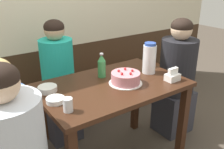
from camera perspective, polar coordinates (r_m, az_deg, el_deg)
name	(u,v)px	position (r m, az deg, el deg)	size (l,w,h in m)	color
back_wall	(53,6)	(2.70, -13.27, 15.00)	(4.80, 0.04, 2.50)	#3D2819
bench_seat	(69,103)	(2.82, -9.73, -6.52)	(2.59, 0.38, 0.44)	#56331E
dining_table	(112,98)	(1.98, 0.00, -5.31)	(1.12, 0.72, 0.77)	#381E11
birthday_cake	(126,78)	(1.91, 3.13, -0.83)	(0.26, 0.26, 0.11)	white
water_pitcher	(149,58)	(2.11, 8.55, 3.68)	(0.11, 0.11, 0.26)	white
soju_bottle	(102,66)	(2.02, -2.38, 2.00)	(0.06, 0.06, 0.20)	#388E4C
napkin_holder	(173,76)	(2.02, 13.67, -0.34)	(0.11, 0.08, 0.11)	white
bowl_soup_white	(48,89)	(1.85, -14.52, -3.17)	(0.14, 0.14, 0.04)	white
bowl_rice_small	(55,100)	(1.69, -12.82, -5.71)	(0.12, 0.12, 0.03)	white
glass_water_tall	(68,105)	(1.56, -10.04, -6.84)	(0.06, 0.06, 0.09)	silver
person_pale_blue_shirt	(176,80)	(2.56, 14.48, -1.17)	(0.35, 0.35, 1.19)	#33333D
person_dark_striped	(59,87)	(2.44, -11.97, -2.83)	(0.30, 0.34, 1.19)	#33333D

